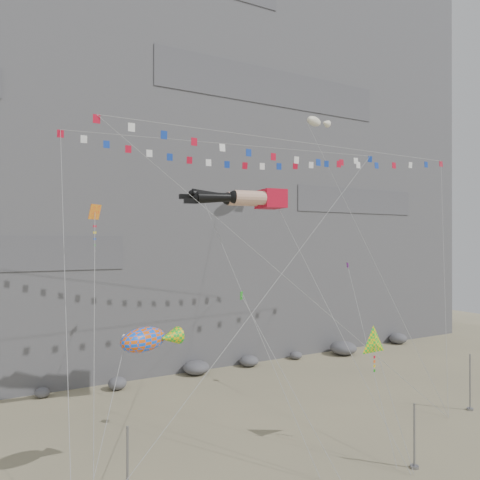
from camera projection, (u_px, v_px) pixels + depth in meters
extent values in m
plane|color=gray|center=(301.00, 438.00, 30.94)|extent=(120.00, 120.00, 0.00)
cube|color=slate|center=(148.00, 147.00, 58.93)|extent=(80.00, 28.00, 50.00)
cylinder|color=gray|center=(127.00, 472.00, 22.07)|extent=(0.12, 0.12, 4.27)
cylinder|color=gray|center=(414.00, 436.00, 26.82)|extent=(0.12, 0.12, 3.71)
cylinder|color=gray|center=(470.00, 382.00, 36.05)|extent=(0.12, 0.12, 4.31)
cube|color=red|center=(271.00, 199.00, 35.07)|extent=(2.00, 2.54, 1.37)
cylinder|color=tan|center=(250.00, 198.00, 33.70)|extent=(2.44, 1.33, 1.01)
sphere|color=black|center=(234.00, 197.00, 33.27)|extent=(0.93, 0.93, 0.93)
cone|color=black|center=(216.00, 197.00, 32.77)|extent=(2.87, 1.22, 0.95)
cube|color=black|center=(191.00, 201.00, 32.10)|extent=(0.95, 0.52, 0.34)
cylinder|color=tan|center=(243.00, 199.00, 34.98)|extent=(2.44, 1.33, 1.01)
sphere|color=black|center=(228.00, 199.00, 34.55)|extent=(0.93, 0.93, 0.93)
cone|color=black|center=(210.00, 196.00, 34.05)|extent=(2.89, 1.22, 1.02)
cube|color=black|center=(186.00, 197.00, 33.38)|extent=(0.95, 0.52, 0.34)
cylinder|color=gray|center=(330.00, 316.00, 30.49)|extent=(0.03, 0.03, 19.88)
cube|color=gray|center=(411.00, 475.00, 25.92)|extent=(0.16, 0.16, 0.10)
cylinder|color=gray|center=(181.00, 282.00, 28.89)|extent=(0.03, 0.03, 28.82)
cylinder|color=gray|center=(375.00, 274.00, 36.02)|extent=(0.03, 0.03, 23.36)
cube|color=gray|center=(448.00, 418.00, 34.36)|extent=(0.16, 0.16, 0.10)
cylinder|color=gray|center=(94.00, 353.00, 23.53)|extent=(0.03, 0.03, 15.91)
cylinder|color=gray|center=(114.00, 433.00, 22.28)|extent=(0.03, 0.03, 9.73)
cylinder|color=gray|center=(393.00, 405.00, 27.79)|extent=(0.03, 0.03, 7.49)
cube|color=gray|center=(414.00, 474.00, 26.02)|extent=(0.16, 0.16, 0.10)
cylinder|color=gray|center=(372.00, 248.00, 40.22)|extent=(0.03, 0.03, 28.26)
cube|color=gray|center=(448.00, 416.00, 34.74)|extent=(0.16, 0.16, 0.10)
cylinder|color=gray|center=(251.00, 313.00, 31.38)|extent=(0.03, 0.03, 21.34)
cube|color=gray|center=(320.00, 478.00, 25.54)|extent=(0.16, 0.16, 0.10)
cylinder|color=gray|center=(367.00, 347.00, 33.28)|extent=(0.03, 0.03, 17.21)
cube|color=gray|center=(397.00, 469.00, 26.62)|extent=(0.16, 0.16, 0.10)
cylinder|color=gray|center=(288.00, 381.00, 27.56)|extent=(0.03, 0.03, 12.37)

